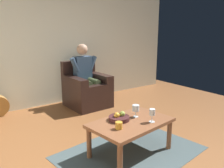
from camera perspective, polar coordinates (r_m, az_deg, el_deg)
name	(u,v)px	position (r m, az deg, el deg)	size (l,w,h in m)	color
wall_back	(39,40)	(4.81, -17.32, 10.08)	(6.45, 0.06, 2.60)	beige
rug	(130,152)	(3.10, 4.45, -16.12)	(1.69, 1.22, 0.01)	#404F51
armchair	(86,90)	(4.73, -6.19, -1.47)	(0.76, 0.80, 0.89)	black
person_seated	(86,73)	(4.66, -6.31, 2.54)	(0.60, 0.58, 1.23)	#364E6A
coffee_table	(131,126)	(2.94, 4.58, -9.99)	(1.06, 0.74, 0.42)	brown
wine_glass_near	(136,109)	(3.02, 5.76, -5.94)	(0.09, 0.09, 0.16)	silver
wine_glass_far	(152,113)	(2.89, 9.67, -6.92)	(0.07, 0.07, 0.16)	silver
fruit_bowl	(119,118)	(2.93, 1.74, -8.12)	(0.26, 0.26, 0.11)	#401D1F
candle_jar	(119,125)	(2.69, 1.68, -9.96)	(0.08, 0.08, 0.08)	gold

